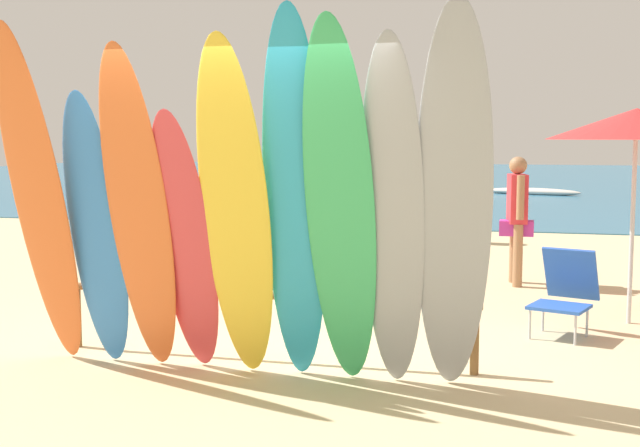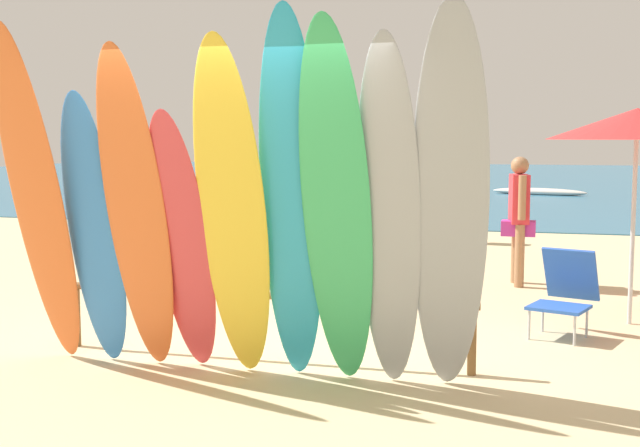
# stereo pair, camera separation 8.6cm
# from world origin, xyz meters

# --- Properties ---
(ground) EXTENTS (60.00, 60.00, 0.00)m
(ground) POSITION_xyz_m (0.00, 14.00, 0.00)
(ground) COLOR #D3BC8C
(ocean_water) EXTENTS (60.00, 40.00, 0.02)m
(ocean_water) POSITION_xyz_m (0.00, 30.05, 0.01)
(ocean_water) COLOR teal
(ocean_water) RESTS_ON ground
(surfboard_rack) EXTENTS (3.61, 0.07, 0.58)m
(surfboard_rack) POSITION_xyz_m (0.00, 0.00, 0.48)
(surfboard_rack) COLOR brown
(surfboard_rack) RESTS_ON ground
(surfboard_orange_0) EXTENTS (0.49, 0.88, 2.73)m
(surfboard_orange_0) POSITION_xyz_m (-1.63, -0.70, 1.37)
(surfboard_orange_0) COLOR orange
(surfboard_orange_0) RESTS_ON ground
(surfboard_blue_1) EXTENTS (0.52, 0.56, 2.23)m
(surfboard_blue_1) POSITION_xyz_m (-1.22, -0.55, 1.12)
(surfboard_blue_1) COLOR #337AD1
(surfboard_blue_1) RESTS_ON ground
(surfboard_orange_2) EXTENTS (0.55, 0.75, 2.57)m
(surfboard_orange_2) POSITION_xyz_m (-0.80, -0.64, 1.29)
(surfboard_orange_2) COLOR orange
(surfboard_orange_2) RESTS_ON ground
(surfboard_red_3) EXTENTS (0.54, 0.69, 2.09)m
(surfboard_red_3) POSITION_xyz_m (-0.45, -0.55, 1.04)
(surfboard_red_3) COLOR #D13D42
(surfboard_red_3) RESTS_ON ground
(surfboard_yellow_4) EXTENTS (0.57, 0.75, 2.62)m
(surfboard_yellow_4) POSITION_xyz_m (-0.00, -0.65, 1.31)
(surfboard_yellow_4) COLOR yellow
(surfboard_yellow_4) RESTS_ON ground
(surfboard_teal_5) EXTENTS (0.54, 0.69, 2.81)m
(surfboard_teal_5) POSITION_xyz_m (0.44, -0.58, 1.41)
(surfboard_teal_5) COLOR #289EC6
(surfboard_teal_5) RESTS_ON ground
(surfboard_green_6) EXTENTS (0.59, 0.76, 2.72)m
(surfboard_green_6) POSITION_xyz_m (0.80, -0.63, 1.36)
(surfboard_green_6) COLOR #38B266
(surfboard_green_6) RESTS_ON ground
(surfboard_grey_7) EXTENTS (0.47, 0.64, 2.60)m
(surfboard_grey_7) POSITION_xyz_m (1.18, -0.58, 1.30)
(surfboard_grey_7) COLOR #999EA3
(surfboard_grey_7) RESTS_ON ground
(surfboard_grey_8) EXTENTS (0.62, 0.73, 2.81)m
(surfboard_grey_8) POSITION_xyz_m (1.61, -0.56, 1.41)
(surfboard_grey_8) COLOR #999EA3
(surfboard_grey_8) RESTS_ON ground
(beachgoer_by_water) EXTENTS (0.39, 0.55, 1.51)m
(beachgoer_by_water) POSITION_xyz_m (-0.09, 6.78, 0.87)
(beachgoer_by_water) COLOR beige
(beachgoer_by_water) RESTS_ON ground
(beachgoer_midbeach) EXTENTS (0.42, 0.61, 1.62)m
(beachgoer_midbeach) POSITION_xyz_m (1.98, 4.17, 0.93)
(beachgoer_midbeach) COLOR #9E704C
(beachgoer_midbeach) RESTS_ON ground
(beachgoer_near_rack) EXTENTS (0.55, 0.34, 1.56)m
(beachgoer_near_rack) POSITION_xyz_m (-1.11, 6.56, 0.90)
(beachgoer_near_rack) COLOR brown
(beachgoer_near_rack) RESTS_ON ground
(beachgoer_strolling) EXTENTS (0.50, 0.37, 1.52)m
(beachgoer_strolling) POSITION_xyz_m (0.65, 8.23, 0.88)
(beachgoer_strolling) COLOR tan
(beachgoer_strolling) RESTS_ON ground
(beach_chair_striped) EXTENTS (0.70, 0.82, 0.81)m
(beach_chair_striped) POSITION_xyz_m (2.49, 1.57, 0.43)
(beach_chair_striped) COLOR #B7B7BC
(beach_chair_striped) RESTS_ON ground
(beach_umbrella) EXTENTS (1.74, 1.74, 2.15)m
(beach_umbrella) POSITION_xyz_m (3.13, 2.21, 1.99)
(beach_umbrella) COLOR silver
(beach_umbrella) RESTS_ON ground
(distant_boat) EXTENTS (3.05, 1.26, 0.24)m
(distant_boat) POSITION_xyz_m (2.22, 20.84, 0.11)
(distant_boat) COLOR silver
(distant_boat) RESTS_ON ground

